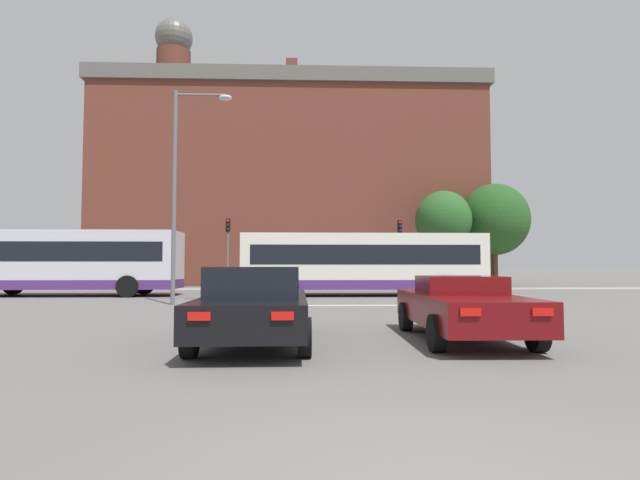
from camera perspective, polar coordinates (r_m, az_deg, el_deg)
The scene contains 13 objects.
stop_line_strip at distance 18.32m, azimuth 0.93°, elevation -7.48°, with size 8.13×0.30×0.01m, color silver.
far_pavement at distance 31.01m, azimuth -0.31°, elevation -5.60°, with size 69.03×2.50×0.01m, color gray.
brick_civic_building at distance 40.94m, azimuth -3.43°, elevation 6.28°, with size 29.41×11.39×21.65m.
car_saloon_left at distance 9.49m, azimuth -7.41°, elevation -7.31°, with size 2.06×4.66×1.44m.
car_roadster_right at distance 10.29m, azimuth 15.91°, elevation -7.34°, with size 1.99×4.48×1.25m.
bus_crossing_lead at distance 24.12m, azimuth 4.92°, elevation -2.61°, with size 11.53×2.66×2.96m.
bus_crossing_trailing at distance 26.71m, azimuth -26.81°, elevation -2.17°, with size 10.44×2.68×3.10m.
traffic_light_far_right at distance 30.85m, azimuth 9.12°, elevation -0.31°, with size 0.26×0.31×4.22m.
traffic_light_far_left at distance 30.96m, azimuth -10.50°, elevation -0.20°, with size 0.26×0.31×4.32m.
street_lamp_junction at distance 19.60m, azimuth -15.31°, elevation 7.23°, with size 2.21×0.36×8.09m.
pedestrian_waiting at distance 30.98m, azimuth -6.42°, elevation -3.86°, with size 0.43×0.27×1.61m.
tree_by_building at distance 36.69m, azimuth 19.32°, elevation 2.22°, with size 4.73×4.73×7.13m.
tree_kerbside at distance 34.21m, azimuth 13.92°, elevation 2.21°, with size 3.71×3.71×6.43m.
Camera 1 is at (-0.96, -3.01, 1.47)m, focal length 28.00 mm.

